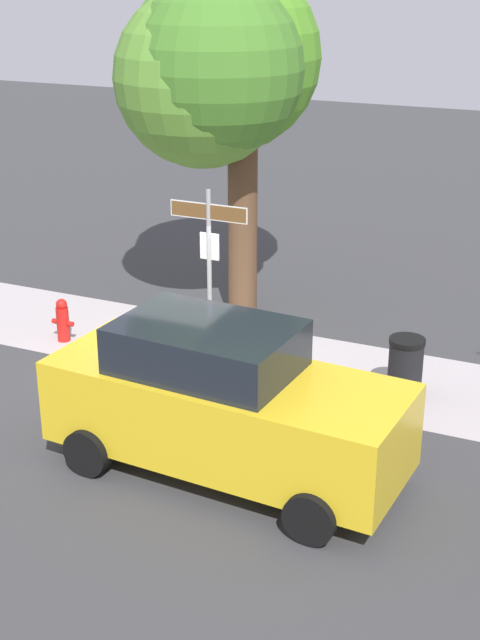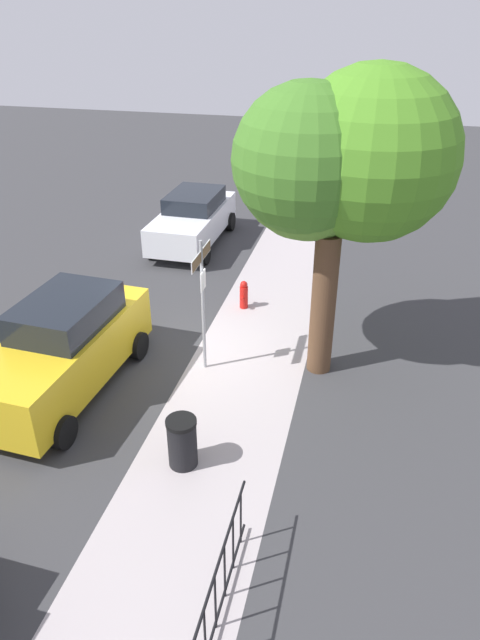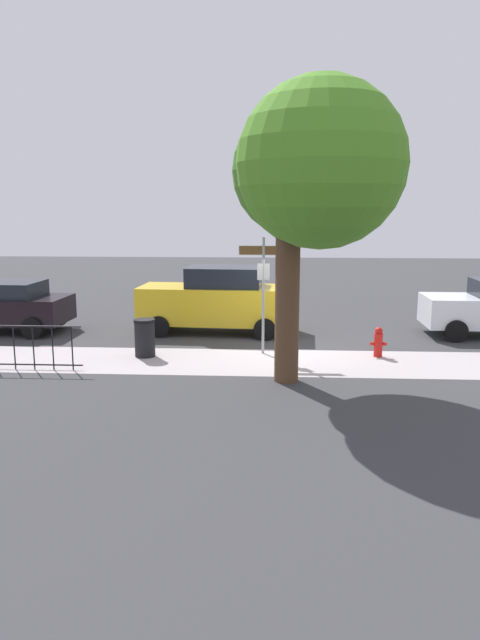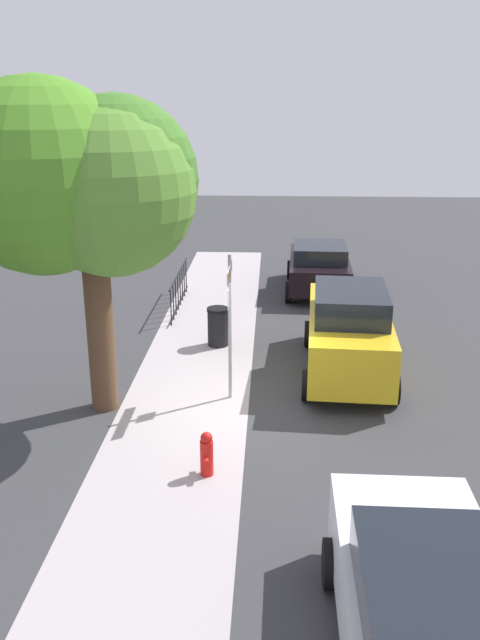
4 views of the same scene
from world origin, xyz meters
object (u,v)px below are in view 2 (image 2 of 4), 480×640
object	(u,v)px
street_sign	(202,284)
car_white	(193,218)
car_yellow	(64,348)
fire_hydrant	(244,295)
shade_tree	(336,161)
trash_bin	(182,442)

from	to	relation	value
street_sign	car_white	world-z (taller)	street_sign
car_white	car_yellow	world-z (taller)	car_yellow
fire_hydrant	car_yellow	bearing A→B (deg)	-32.00
street_sign	car_yellow	distance (m)	3.13
shade_tree	car_white	world-z (taller)	shade_tree
car_yellow	street_sign	bearing A→B (deg)	122.88
fire_hydrant	trash_bin	bearing A→B (deg)	2.85
car_yellow	fire_hydrant	bearing A→B (deg)	151.53
shade_tree	car_white	size ratio (longest dim) A/B	1.40
shade_tree	car_yellow	world-z (taller)	shade_tree
street_sign	car_yellow	world-z (taller)	street_sign
trash_bin	fire_hydrant	bearing A→B (deg)	-177.15
car_white	fire_hydrant	size ratio (longest dim) A/B	5.83
fire_hydrant	trash_bin	xyz separation A→B (m)	(6.02, 0.30, 0.11)
street_sign	trash_bin	size ratio (longest dim) A/B	3.12
street_sign	car_white	xyz separation A→B (m)	(-7.10, -2.51, -1.22)
car_yellow	fire_hydrant	distance (m)	5.25
trash_bin	car_yellow	bearing A→B (deg)	-117.61
car_white	fire_hydrant	bearing A→B (deg)	34.02
fire_hydrant	trash_bin	distance (m)	6.03
street_sign	shade_tree	bearing A→B (deg)	112.34
car_white	fire_hydrant	world-z (taller)	car_white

